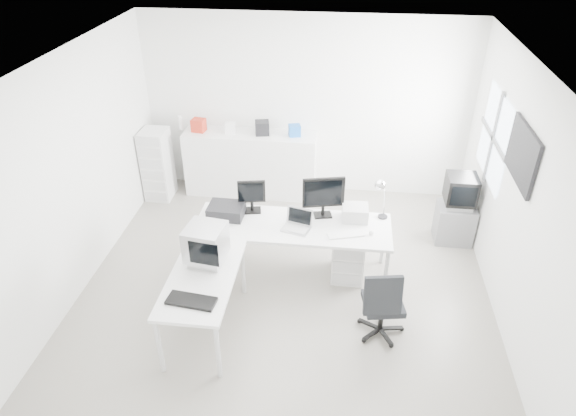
# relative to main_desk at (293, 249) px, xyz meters

# --- Properties ---
(floor) EXTENTS (5.00, 5.00, 0.01)m
(floor) POSITION_rel_main_desk_xyz_m (-0.06, -0.22, -0.38)
(floor) COLOR #B7AFA4
(floor) RESTS_ON ground
(ceiling) EXTENTS (5.00, 5.00, 0.01)m
(ceiling) POSITION_rel_main_desk_xyz_m (-0.06, -0.22, 2.42)
(ceiling) COLOR white
(ceiling) RESTS_ON back_wall
(back_wall) EXTENTS (5.00, 0.02, 2.80)m
(back_wall) POSITION_rel_main_desk_xyz_m (-0.06, 2.28, 1.02)
(back_wall) COLOR white
(back_wall) RESTS_ON floor
(left_wall) EXTENTS (0.02, 5.00, 2.80)m
(left_wall) POSITION_rel_main_desk_xyz_m (-2.56, -0.22, 1.02)
(left_wall) COLOR white
(left_wall) RESTS_ON floor
(right_wall) EXTENTS (0.02, 5.00, 2.80)m
(right_wall) POSITION_rel_main_desk_xyz_m (2.44, -0.22, 1.02)
(right_wall) COLOR white
(right_wall) RESTS_ON floor
(window) EXTENTS (0.02, 1.20, 1.10)m
(window) POSITION_rel_main_desk_xyz_m (2.42, 0.98, 1.23)
(window) COLOR white
(window) RESTS_ON right_wall
(wall_picture) EXTENTS (0.04, 0.90, 0.60)m
(wall_picture) POSITION_rel_main_desk_xyz_m (2.41, -0.12, 1.52)
(wall_picture) COLOR black
(wall_picture) RESTS_ON right_wall
(main_desk) EXTENTS (2.40, 0.80, 0.75)m
(main_desk) POSITION_rel_main_desk_xyz_m (0.00, 0.00, 0.00)
(main_desk) COLOR white
(main_desk) RESTS_ON floor
(side_desk) EXTENTS (0.70, 1.40, 0.75)m
(side_desk) POSITION_rel_main_desk_xyz_m (-0.85, -1.10, 0.00)
(side_desk) COLOR white
(side_desk) RESTS_ON floor
(drawer_pedestal) EXTENTS (0.40, 0.50, 0.60)m
(drawer_pedestal) POSITION_rel_main_desk_xyz_m (0.70, 0.05, -0.08)
(drawer_pedestal) COLOR white
(drawer_pedestal) RESTS_ON floor
(inkjet_printer) EXTENTS (0.45, 0.36, 0.16)m
(inkjet_printer) POSITION_rel_main_desk_xyz_m (-0.85, 0.10, 0.45)
(inkjet_printer) COLOR black
(inkjet_printer) RESTS_ON main_desk
(lcd_monitor_small) EXTENTS (0.38, 0.26, 0.43)m
(lcd_monitor_small) POSITION_rel_main_desk_xyz_m (-0.55, 0.25, 0.59)
(lcd_monitor_small) COLOR black
(lcd_monitor_small) RESTS_ON main_desk
(lcd_monitor_large) EXTENTS (0.56, 0.32, 0.54)m
(lcd_monitor_large) POSITION_rel_main_desk_xyz_m (0.35, 0.25, 0.65)
(lcd_monitor_large) COLOR black
(lcd_monitor_large) RESTS_ON main_desk
(laptop) EXTENTS (0.42, 0.42, 0.22)m
(laptop) POSITION_rel_main_desk_xyz_m (0.05, -0.10, 0.49)
(laptop) COLOR #B7B7BA
(laptop) RESTS_ON main_desk
(white_keyboard) EXTENTS (0.45, 0.25, 0.02)m
(white_keyboard) POSITION_rel_main_desk_xyz_m (0.65, -0.15, 0.38)
(white_keyboard) COLOR white
(white_keyboard) RESTS_ON main_desk
(white_mouse) EXTENTS (0.06, 0.06, 0.06)m
(white_mouse) POSITION_rel_main_desk_xyz_m (0.95, -0.10, 0.40)
(white_mouse) COLOR white
(white_mouse) RESTS_ON main_desk
(laser_printer) EXTENTS (0.33, 0.29, 0.18)m
(laser_printer) POSITION_rel_main_desk_xyz_m (0.75, 0.22, 0.47)
(laser_printer) COLOR #BDBDBD
(laser_printer) RESTS_ON main_desk
(desk_lamp) EXTENTS (0.19, 0.19, 0.45)m
(desk_lamp) POSITION_rel_main_desk_xyz_m (1.10, 0.30, 0.60)
(desk_lamp) COLOR silver
(desk_lamp) RESTS_ON main_desk
(crt_monitor) EXTENTS (0.47, 0.47, 0.48)m
(crt_monitor) POSITION_rel_main_desk_xyz_m (-0.85, -0.85, 0.61)
(crt_monitor) COLOR #B7B7BA
(crt_monitor) RESTS_ON side_desk
(black_keyboard) EXTENTS (0.51, 0.25, 0.03)m
(black_keyboard) POSITION_rel_main_desk_xyz_m (-0.85, -1.50, 0.39)
(black_keyboard) COLOR black
(black_keyboard) RESTS_ON side_desk
(office_chair) EXTENTS (0.63, 0.63, 0.94)m
(office_chair) POSITION_rel_main_desk_xyz_m (1.09, -0.93, 0.09)
(office_chair) COLOR #232528
(office_chair) RESTS_ON floor
(tv_cabinet) EXTENTS (0.51, 0.42, 0.55)m
(tv_cabinet) POSITION_rel_main_desk_xyz_m (2.16, 1.01, -0.10)
(tv_cabinet) COLOR slate
(tv_cabinet) RESTS_ON floor
(crt_tv) EXTENTS (0.50, 0.48, 0.45)m
(crt_tv) POSITION_rel_main_desk_xyz_m (2.16, 1.01, 0.40)
(crt_tv) COLOR black
(crt_tv) RESTS_ON tv_cabinet
(sideboard) EXTENTS (2.07, 0.52, 1.04)m
(sideboard) POSITION_rel_main_desk_xyz_m (-0.90, 2.02, 0.14)
(sideboard) COLOR white
(sideboard) RESTS_ON floor
(clutter_box_a) EXTENTS (0.22, 0.20, 0.20)m
(clutter_box_a) POSITION_rel_main_desk_xyz_m (-1.70, 2.02, 0.76)
(clutter_box_a) COLOR red
(clutter_box_a) RESTS_ON sideboard
(clutter_box_b) EXTENTS (0.17, 0.15, 0.16)m
(clutter_box_b) POSITION_rel_main_desk_xyz_m (-1.20, 2.02, 0.74)
(clutter_box_b) COLOR white
(clutter_box_b) RESTS_ON sideboard
(clutter_box_c) EXTENTS (0.24, 0.23, 0.21)m
(clutter_box_c) POSITION_rel_main_desk_xyz_m (-0.70, 2.02, 0.77)
(clutter_box_c) COLOR black
(clutter_box_c) RESTS_ON sideboard
(clutter_box_d) EXTENTS (0.21, 0.19, 0.17)m
(clutter_box_d) POSITION_rel_main_desk_xyz_m (-0.20, 2.02, 0.75)
(clutter_box_d) COLOR blue
(clutter_box_d) RESTS_ON sideboard
(clutter_bottle) EXTENTS (0.07, 0.07, 0.22)m
(clutter_bottle) POSITION_rel_main_desk_xyz_m (-2.00, 2.06, 0.77)
(clutter_bottle) COLOR white
(clutter_bottle) RESTS_ON sideboard
(filing_cabinet) EXTENTS (0.40, 0.47, 1.13)m
(filing_cabinet) POSITION_rel_main_desk_xyz_m (-2.34, 1.72, 0.19)
(filing_cabinet) COLOR white
(filing_cabinet) RESTS_ON floor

